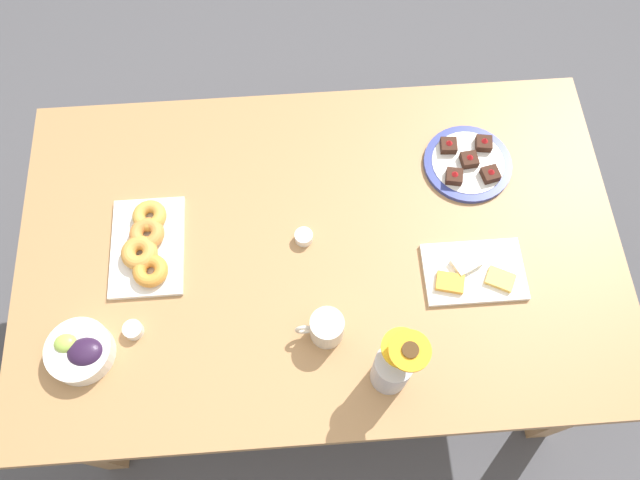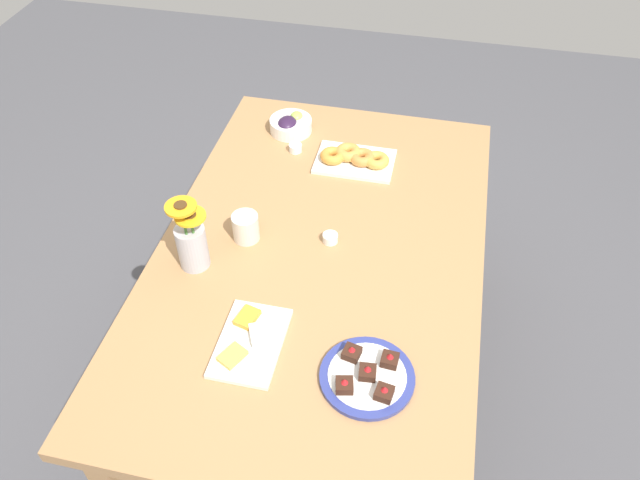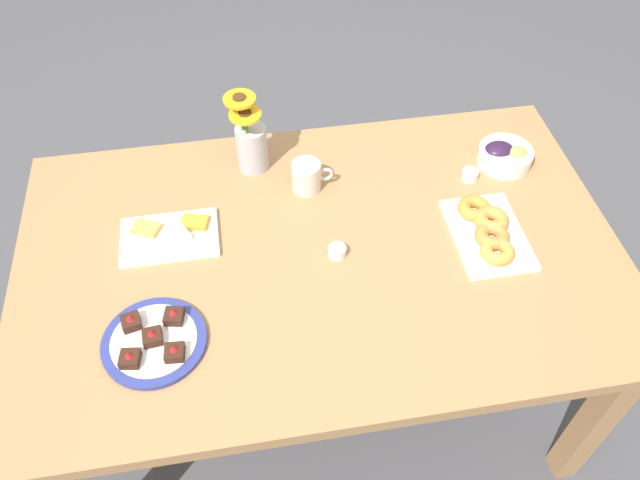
{
  "view_description": "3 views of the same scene",
  "coord_description": "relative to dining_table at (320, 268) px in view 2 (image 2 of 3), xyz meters",
  "views": [
    {
      "loc": [
        0.05,
        0.66,
        2.25
      ],
      "look_at": [
        0.0,
        0.0,
        0.78
      ],
      "focal_mm": 35.0,
      "sensor_mm": 36.0,
      "label": 1
    },
    {
      "loc": [
        -1.33,
        -0.3,
        2.12
      ],
      "look_at": [
        0.0,
        0.0,
        0.78
      ],
      "focal_mm": 35.0,
      "sensor_mm": 36.0,
      "label": 2
    },
    {
      "loc": [
        -0.17,
        -1.05,
        2.01
      ],
      "look_at": [
        0.0,
        0.0,
        0.78
      ],
      "focal_mm": 35.0,
      "sensor_mm": 36.0,
      "label": 3
    }
  ],
  "objects": [
    {
      "name": "dining_table",
      "position": [
        0.0,
        0.0,
        0.0
      ],
      "size": [
        1.6,
        1.0,
        0.74
      ],
      "color": "#A87A4C",
      "rests_on": "ground_plane"
    },
    {
      "name": "cheese_platter",
      "position": [
        -0.39,
        0.11,
        0.1
      ],
      "size": [
        0.26,
        0.17,
        0.03
      ],
      "color": "white",
      "rests_on": "dining_table"
    },
    {
      "name": "grape_bowl",
      "position": [
        0.6,
        0.25,
        0.12
      ],
      "size": [
        0.16,
        0.16,
        0.07
      ],
      "color": "white",
      "rests_on": "dining_table"
    },
    {
      "name": "coffee_mug",
      "position": [
        0.0,
        0.24,
        0.13
      ],
      "size": [
        0.12,
        0.08,
        0.09
      ],
      "color": "beige",
      "rests_on": "dining_table"
    },
    {
      "name": "jam_cup_honey",
      "position": [
        0.48,
        0.2,
        0.1
      ],
      "size": [
        0.05,
        0.05,
        0.03
      ],
      "color": "white",
      "rests_on": "dining_table"
    },
    {
      "name": "croissant_platter",
      "position": [
        0.45,
        -0.03,
        0.11
      ],
      "size": [
        0.19,
        0.28,
        0.05
      ],
      "color": "white",
      "rests_on": "dining_table"
    },
    {
      "name": "flower_vase",
      "position": [
        -0.14,
        0.35,
        0.17
      ],
      "size": [
        0.11,
        0.11,
        0.26
      ],
      "color": "#B2B2BC",
      "rests_on": "dining_table"
    },
    {
      "name": "dessert_plate",
      "position": [
        -0.43,
        -0.22,
        0.1
      ],
      "size": [
        0.25,
        0.25,
        0.05
      ],
      "color": "navy",
      "rests_on": "dining_table"
    },
    {
      "name": "ground_plane",
      "position": [
        0.0,
        0.0,
        -0.65
      ],
      "size": [
        6.0,
        6.0,
        0.0
      ],
      "primitive_type": "plane",
      "color": "#4C4C51"
    },
    {
      "name": "jam_cup_berry",
      "position": [
        0.04,
        -0.02,
        0.1
      ],
      "size": [
        0.05,
        0.05,
        0.03
      ],
      "color": "white",
      "rests_on": "dining_table"
    }
  ]
}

